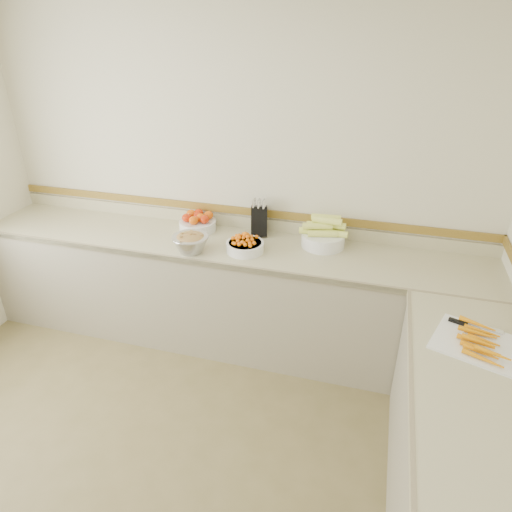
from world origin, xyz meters
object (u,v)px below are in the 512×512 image
(knife_block, at_px, (259,220))
(corn_bowl, at_px, (323,235))
(rhubarb_bowl, at_px, (191,242))
(cutting_board, at_px, (481,343))
(tomato_bowl, at_px, (198,222))
(dishwasher, at_px, (472,511))
(cherry_tomato_bowl, at_px, (245,245))

(knife_block, distance_m, corn_bowl, 0.52)
(rhubarb_bowl, height_order, cutting_board, rhubarb_bowl)
(knife_block, relative_size, tomato_bowl, 1.03)
(corn_bowl, distance_m, rhubarb_bowl, 0.99)
(dishwasher, bearing_deg, cherry_tomato_bowl, 138.22)
(dishwasher, xyz_separation_m, tomato_bowl, (-1.98, 1.60, 0.53))
(knife_block, height_order, tomato_bowl, knife_block)
(cutting_board, bearing_deg, tomato_bowl, 153.93)
(dishwasher, xyz_separation_m, cherry_tomato_bowl, (-1.50, 1.34, 0.52))
(knife_block, distance_m, rhubarb_bowl, 0.59)
(tomato_bowl, distance_m, cherry_tomato_bowl, 0.55)
(knife_block, xyz_separation_m, rhubarb_bowl, (-0.40, -0.43, -0.05))
(dishwasher, distance_m, cutting_board, 0.79)
(cherry_tomato_bowl, bearing_deg, knife_block, 86.03)
(knife_block, height_order, corn_bowl, knife_block)
(corn_bowl, bearing_deg, cherry_tomato_bowl, -155.06)
(cherry_tomato_bowl, height_order, corn_bowl, corn_bowl)
(tomato_bowl, height_order, rhubarb_bowl, rhubarb_bowl)
(cherry_tomato_bowl, bearing_deg, rhubarb_bowl, -162.66)
(cutting_board, bearing_deg, cherry_tomato_bowl, 154.80)
(rhubarb_bowl, bearing_deg, cherry_tomato_bowl, 17.34)
(knife_block, relative_size, rhubarb_bowl, 1.13)
(dishwasher, height_order, tomato_bowl, tomato_bowl)
(corn_bowl, relative_size, rhubarb_bowl, 1.34)
(cherry_tomato_bowl, distance_m, rhubarb_bowl, 0.40)
(knife_block, bearing_deg, dishwasher, -48.18)
(dishwasher, relative_size, knife_block, 2.74)
(tomato_bowl, height_order, corn_bowl, corn_bowl)
(cutting_board, bearing_deg, corn_bowl, 135.41)
(knife_block, distance_m, cherry_tomato_bowl, 0.32)
(corn_bowl, xyz_separation_m, cutting_board, (0.98, -0.96, -0.07))
(dishwasher, bearing_deg, knife_block, 131.82)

